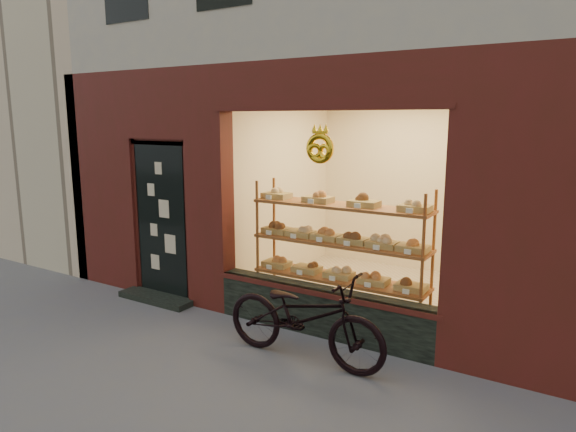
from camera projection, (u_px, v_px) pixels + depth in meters
The scene contains 4 objects.
ground at pixel (161, 408), 4.44m from camera, with size 90.00×90.00×0.00m, color #53555E.
neighbor_left at pixel (40, 38), 13.16m from camera, with size 12.00×7.00×9.00m, color beige.
display_shelf at pixel (339, 254), 6.17m from camera, with size 2.20×0.45×1.70m.
bicycle at pixel (304, 317), 5.23m from camera, with size 0.63×1.81×0.95m, color black.
Camera 1 is at (3.07, -2.87, 2.46)m, focal length 32.00 mm.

